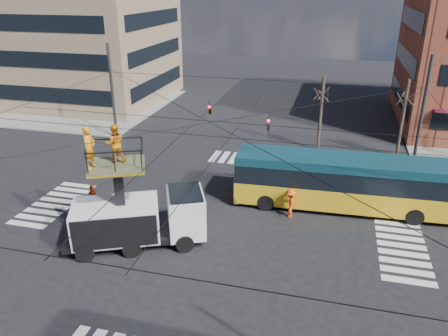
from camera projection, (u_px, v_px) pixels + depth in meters
ground at (212, 224)px, 24.31m from camera, size 120.00×120.00×0.00m
sidewalk_nw at (81, 105)px, 47.84m from camera, size 18.00×18.00×0.12m
crosswalks at (212, 224)px, 24.30m from camera, size 22.40×22.40×0.02m
overhead_network at (212, 150)px, 23.01m from camera, size 24.24×24.24×8.00m
tree_a at (323, 93)px, 33.37m from camera, size 2.00×2.00×6.00m
tree_b at (406, 98)px, 31.99m from camera, size 2.00×2.00×6.00m
utility_truck at (137, 207)px, 21.75m from camera, size 7.32×4.99×6.47m
city_bus at (345, 182)px, 25.39m from camera, size 12.84×3.15×3.20m
traffic_cone at (76, 219)px, 24.13m from camera, size 0.36×0.36×0.67m
worker_ground at (93, 199)px, 25.30m from camera, size 0.55×1.06×1.72m
flagger at (290, 203)px, 24.72m from camera, size 0.79×1.21×1.76m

